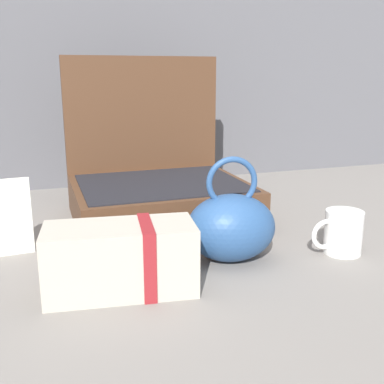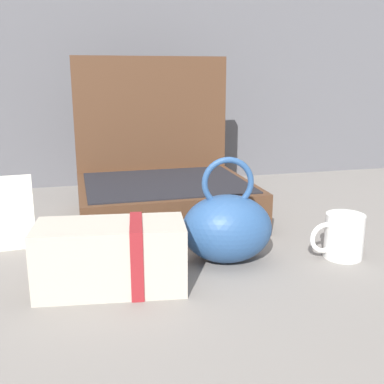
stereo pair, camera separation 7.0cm
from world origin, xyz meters
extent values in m
plane|color=slate|center=(0.00, 0.00, 0.00)|extent=(6.00, 6.00, 0.00)
cube|color=#4C301E|center=(-0.05, 0.13, 0.05)|extent=(0.40, 0.33, 0.09)
cube|color=black|center=(-0.05, 0.13, 0.09)|extent=(0.37, 0.30, 0.00)
cube|color=#4C301E|center=(-0.05, 0.31, 0.19)|extent=(0.40, 0.02, 0.39)
ellipsoid|color=#284C7F|center=(0.01, -0.14, 0.06)|extent=(0.19, 0.15, 0.13)
torus|color=#284C7F|center=(0.01, -0.14, 0.15)|extent=(0.10, 0.03, 0.10)
cube|color=#B2A899|center=(-0.21, -0.20, 0.06)|extent=(0.25, 0.14, 0.11)
cube|color=maroon|center=(-0.17, -0.21, 0.06)|extent=(0.03, 0.11, 0.12)
cylinder|color=white|center=(0.23, -0.18, 0.04)|extent=(0.07, 0.07, 0.09)
torus|color=white|center=(0.19, -0.18, 0.04)|extent=(0.06, 0.01, 0.06)
cube|color=white|center=(-0.38, 0.02, 0.08)|extent=(0.08, 0.01, 0.15)
camera|label=1|loc=(-0.32, -0.89, 0.35)|focal=43.23mm
camera|label=2|loc=(-0.26, -0.91, 0.35)|focal=43.23mm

